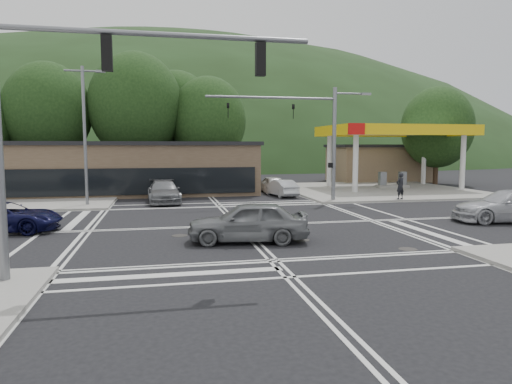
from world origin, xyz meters
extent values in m
plane|color=black|center=(0.00, 0.00, 0.00)|extent=(120.00, 120.00, 0.00)
cube|color=gray|center=(15.00, 15.00, 0.07)|extent=(16.00, 16.00, 0.15)
cube|color=gray|center=(-15.00, 15.00, 0.07)|extent=(16.00, 16.00, 0.15)
cylinder|color=silver|center=(12.00, 13.00, 2.50)|extent=(0.44, 0.44, 5.00)
cylinder|color=silver|center=(12.00, 19.00, 2.50)|extent=(0.44, 0.44, 5.00)
cylinder|color=silver|center=(22.00, 13.00, 2.50)|extent=(0.44, 0.44, 5.00)
cylinder|color=silver|center=(22.00, 19.00, 2.50)|extent=(0.44, 0.44, 5.00)
cube|color=silver|center=(17.00, 16.00, 5.30)|extent=(12.00, 8.00, 0.60)
cube|color=yellow|center=(17.00, 12.00, 5.30)|extent=(12.20, 0.25, 0.90)
cube|color=yellow|center=(17.00, 20.00, 5.30)|extent=(12.20, 0.25, 0.90)
cube|color=yellow|center=(11.00, 16.00, 5.30)|extent=(0.25, 8.20, 0.90)
cube|color=yellow|center=(23.00, 16.00, 5.30)|extent=(0.25, 8.20, 0.90)
cube|color=red|center=(11.50, 11.85, 5.30)|extent=(1.40, 0.12, 0.90)
cube|color=gray|center=(17.00, 16.00, 0.25)|extent=(3.00, 1.00, 0.30)
cube|color=slate|center=(16.00, 16.00, 0.95)|extent=(0.60, 0.50, 1.30)
cube|color=slate|center=(18.00, 16.00, 0.95)|extent=(0.60, 0.50, 1.30)
cube|color=#846B4F|center=(20.00, 25.00, 1.90)|extent=(10.00, 6.00, 3.80)
cube|color=brown|center=(-8.00, 17.00, 2.00)|extent=(24.00, 8.00, 4.00)
ellipsoid|color=#203719|center=(0.00, 90.00, 0.00)|extent=(252.00, 126.00, 140.00)
cylinder|color=#382619|center=(-14.00, 24.00, 2.42)|extent=(0.50, 0.50, 4.84)
ellipsoid|color=black|center=(-14.00, 24.00, 7.15)|extent=(8.00, 8.00, 9.20)
cylinder|color=#382619|center=(-6.00, 24.00, 2.64)|extent=(0.50, 0.50, 5.28)
ellipsoid|color=black|center=(-6.00, 24.00, 7.80)|extent=(9.00, 9.00, 10.35)
cylinder|color=#382619|center=(1.00, 24.00, 2.20)|extent=(0.50, 0.50, 4.40)
ellipsoid|color=black|center=(1.00, 24.00, 6.50)|extent=(7.60, 7.60, 8.74)
cylinder|color=#382619|center=(-2.00, 28.00, 2.42)|extent=(0.50, 0.50, 4.84)
ellipsoid|color=black|center=(-2.00, 28.00, 7.15)|extent=(8.40, 8.40, 9.66)
cylinder|color=#382619|center=(24.00, 20.00, 1.98)|extent=(0.50, 0.50, 3.96)
ellipsoid|color=black|center=(24.00, 20.00, 5.85)|extent=(7.20, 7.20, 8.28)
cylinder|color=slate|center=(-8.50, 9.00, 4.50)|extent=(0.20, 0.20, 9.00)
cylinder|color=slate|center=(-8.50, 9.00, 8.70)|extent=(2.20, 0.12, 0.12)
cube|color=slate|center=(-7.40, 9.00, 8.70)|extent=(0.60, 0.25, 0.15)
cylinder|color=slate|center=(8.20, 8.20, 4.00)|extent=(0.28, 0.28, 8.00)
cylinder|color=slate|center=(3.70, 8.20, 7.20)|extent=(9.00, 0.16, 0.16)
imported|color=black|center=(5.20, 8.20, 6.30)|extent=(0.16, 0.20, 1.00)
imported|color=black|center=(0.70, 8.20, 6.30)|extent=(0.16, 0.20, 1.00)
cylinder|color=slate|center=(9.40, 8.20, 7.60)|extent=(2.40, 0.12, 0.12)
cube|color=slate|center=(10.50, 8.20, 7.60)|extent=(0.70, 0.30, 0.15)
cube|color=black|center=(7.95, 8.20, 2.60)|extent=(0.25, 0.30, 0.35)
cylinder|color=slate|center=(-3.70, -8.20, 7.20)|extent=(9.00, 0.16, 0.16)
cube|color=black|center=(-5.20, -8.20, 6.60)|extent=(0.30, 0.25, 1.00)
cube|color=black|center=(-0.70, -8.20, 6.60)|extent=(0.30, 0.25, 1.00)
imported|color=black|center=(-10.84, 0.50, 0.69)|extent=(5.24, 2.90, 1.39)
imported|color=slate|center=(-0.28, -3.89, 0.84)|extent=(5.20, 2.72, 1.69)
imported|color=#B6B7BE|center=(14.01, -1.72, 0.83)|extent=(5.98, 3.17, 1.65)
imported|color=silver|center=(5.50, 12.45, 0.65)|extent=(2.03, 4.13, 1.30)
imported|color=#B8B7B4|center=(5.50, 15.52, 0.71)|extent=(1.89, 4.25, 1.42)
imported|color=slate|center=(-3.58, 10.27, 0.77)|extent=(2.40, 5.40, 1.54)
imported|color=black|center=(13.00, 7.50, 1.10)|extent=(0.80, 0.65, 1.90)
camera|label=1|loc=(-3.76, -22.16, 3.97)|focal=32.00mm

